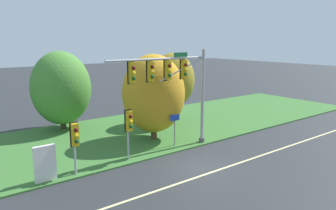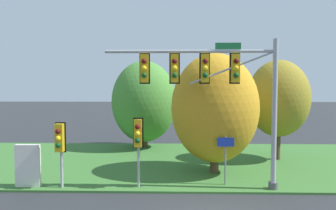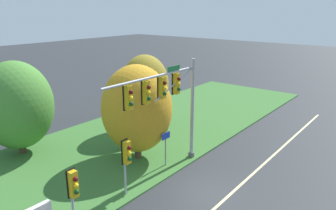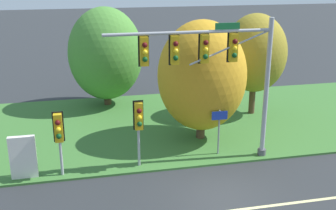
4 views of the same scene
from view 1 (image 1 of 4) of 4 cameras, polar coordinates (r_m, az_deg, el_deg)
name	(u,v)px [view 1 (image 1 of 4)]	position (r m, az deg, el deg)	size (l,w,h in m)	color
ground_plane	(198,165)	(19.68, 5.32, -10.43)	(160.00, 160.00, 0.00)	#282B2D
lane_stripe	(213,172)	(18.88, 7.83, -11.45)	(36.00, 0.16, 0.01)	beige
grass_verge	(127,133)	(25.99, -7.11, -4.89)	(48.00, 11.50, 0.10)	#386B2D
traffic_signal_mast	(174,80)	(21.01, 1.06, 4.45)	(7.55, 0.49, 6.54)	#9EA0A5
pedestrian_signal_near_kerb	(75,138)	(18.02, -15.88, -5.49)	(0.46, 0.55, 2.93)	#9EA0A5
pedestrian_signal_further_along	(129,124)	(19.56, -6.80, -3.30)	(0.46, 0.55, 3.12)	#9EA0A5
route_sign_post	(175,125)	(22.39, 1.17, -3.48)	(0.77, 0.08, 2.22)	slate
tree_nearest_road	(61,88)	(27.58, -18.13, 2.81)	(4.71, 4.71, 6.30)	#4C3823
tree_left_of_mast	(154,94)	(23.52, -2.54, 2.00)	(4.52, 4.52, 6.20)	#4C3823
tree_behind_signpost	(173,80)	(28.40, 0.88, 4.39)	(3.73, 3.73, 6.08)	#4C3823
info_kiosk	(45,164)	(18.16, -20.65, -9.52)	(1.10, 0.24, 1.90)	silver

